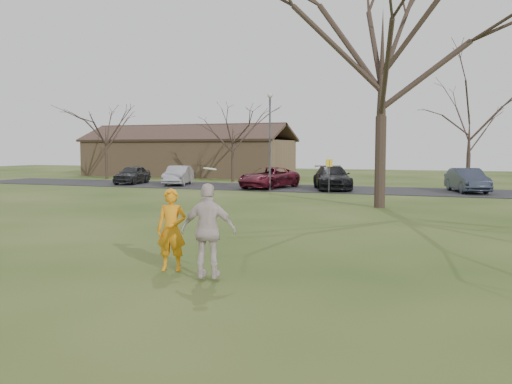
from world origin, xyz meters
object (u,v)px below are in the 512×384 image
(catching_play, at_px, (209,231))
(building, at_px, (189,156))
(car_5, at_px, (467,180))
(car_3, at_px, (332,178))
(car_1, at_px, (178,175))
(car_0, at_px, (132,175))
(car_2, at_px, (269,177))
(big_tree, at_px, (382,54))
(player_defender, at_px, (172,230))
(lamp_post, at_px, (270,129))

(catching_play, xyz_separation_m, building, (-20.62, 38.43, 0.88))
(car_5, relative_size, building, 0.22)
(car_3, height_order, building, building)
(car_1, relative_size, catching_play, 1.85)
(car_0, bearing_deg, car_2, -11.91)
(big_tree, bearing_deg, car_0, 153.75)
(car_5, bearing_deg, catching_play, -119.06)
(player_defender, distance_m, car_1, 28.19)
(car_5, bearing_deg, big_tree, -128.19)
(car_3, bearing_deg, car_2, 164.00)
(car_5, bearing_deg, car_2, 166.66)
(player_defender, distance_m, building, 42.54)
(car_0, relative_size, car_2, 0.80)
(car_3, bearing_deg, big_tree, -85.15)
(car_1, bearing_deg, car_5, -14.43)
(catching_play, height_order, building, building)
(car_1, bearing_deg, car_0, 166.53)
(car_3, distance_m, lamp_post, 5.25)
(car_2, distance_m, big_tree, 14.27)
(car_1, relative_size, lamp_post, 0.68)
(car_1, distance_m, car_2, 7.31)
(car_2, distance_m, building, 19.04)
(car_2, bearing_deg, car_3, 16.69)
(building, bearing_deg, car_2, -45.68)
(car_2, distance_m, car_5, 12.66)
(car_0, xyz_separation_m, building, (-2.10, 13.18, 1.19))
(catching_play, bearing_deg, car_1, 119.97)
(catching_play, distance_m, big_tree, 16.59)
(car_0, xyz_separation_m, big_tree, (19.90, -9.82, 6.26))
(car_5, distance_m, catching_play, 26.28)
(player_defender, xyz_separation_m, car_3, (-1.83, 24.51, -0.11))
(catching_play, bearing_deg, car_0, 126.27)
(car_3, bearing_deg, car_5, -15.28)
(car_2, xyz_separation_m, building, (-13.28, 13.60, 1.18))
(building, bearing_deg, car_0, -80.97)
(car_0, bearing_deg, car_3, -10.30)
(car_2, bearing_deg, car_5, 17.17)
(player_defender, relative_size, car_3, 0.35)
(car_3, xyz_separation_m, catching_play, (3.03, -25.11, 0.24))
(player_defender, height_order, car_2, player_defender)
(car_0, bearing_deg, building, 89.24)
(catching_play, bearing_deg, car_3, 96.88)
(building, bearing_deg, catching_play, -61.78)
(car_2, bearing_deg, player_defender, -62.74)
(car_3, bearing_deg, car_1, 159.00)
(car_2, bearing_deg, car_0, -169.06)
(car_3, relative_size, building, 0.26)
(car_3, height_order, car_5, car_3)
(car_1, height_order, building, building)
(car_0, bearing_deg, lamp_post, -20.80)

